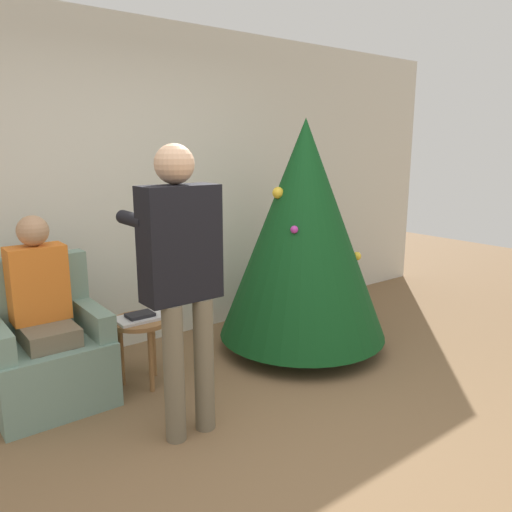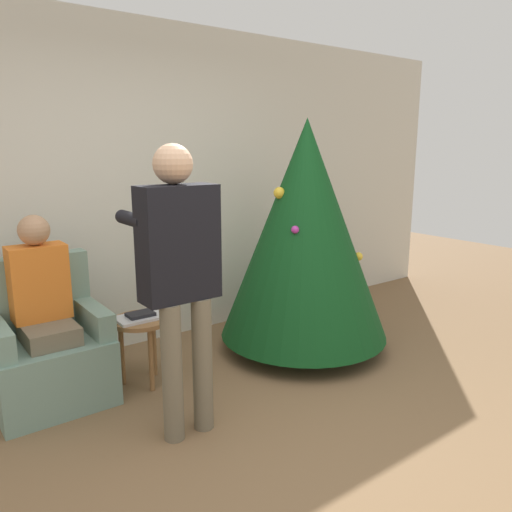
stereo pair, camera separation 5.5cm
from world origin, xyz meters
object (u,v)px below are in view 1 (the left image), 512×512
Objects in this scene: christmas_tree at (304,230)px; person_standing at (181,265)px; armchair at (47,353)px; person_seated at (43,303)px; side_stool at (141,330)px.

christmas_tree is 1.51m from person_standing.
armchair is 1.25m from person_standing.
side_stool is (0.60, -0.14, -0.28)m from person_seated.
person_standing is (0.55, -0.89, 0.70)m from armchair.
side_stool is (0.60, -0.17, 0.08)m from armchair.
armchair is at bearing 169.22° from christmas_tree.
person_standing is (0.55, -0.86, 0.34)m from person_seated.
person_standing is at bearing -58.16° from armchair.
side_stool is at bearing 171.48° from christmas_tree.
person_seated is at bearing 122.62° from person_standing.
person_standing reaches higher than side_stool.
christmas_tree is at bearing -10.04° from person_seated.
person_standing is at bearing -160.32° from christmas_tree.
person_seated is (-0.00, -0.03, 0.36)m from armchair.
armchair is 1.95× the size of side_stool.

